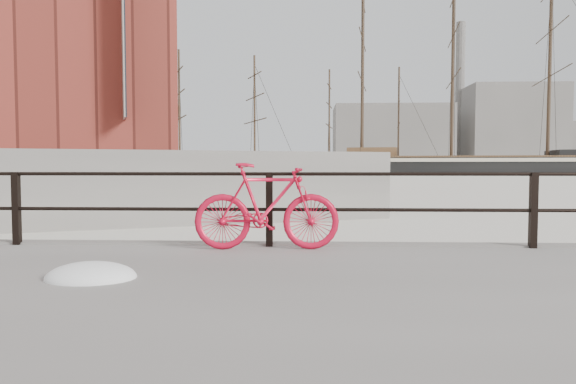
% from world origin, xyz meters
% --- Properties ---
extents(ground, '(400.00, 400.00, 0.00)m').
position_xyz_m(ground, '(0.00, 0.00, 0.00)').
color(ground, white).
rests_on(ground, ground).
extents(far_quay, '(78.44, 148.07, 1.80)m').
position_xyz_m(far_quay, '(-40.00, 72.00, 0.90)').
color(far_quay, gray).
rests_on(far_quay, ground).
extents(guardrail, '(28.00, 0.10, 1.00)m').
position_xyz_m(guardrail, '(0.00, -0.15, 0.85)').
color(guardrail, black).
rests_on(guardrail, promenade).
extents(bicycle, '(1.88, 0.38, 1.13)m').
position_xyz_m(bicycle, '(-3.51, -0.43, 0.91)').
color(bicycle, red).
rests_on(bicycle, promenade).
extents(barque_black, '(70.30, 32.84, 37.72)m').
position_xyz_m(barque_black, '(21.54, 82.92, 0.00)').
color(barque_black, black).
rests_on(barque_black, ground).
extents(schooner_mid, '(27.88, 14.78, 19.34)m').
position_xyz_m(schooner_mid, '(6.50, 84.17, 0.00)').
color(schooner_mid, white).
rests_on(schooner_mid, ground).
extents(schooner_left, '(27.26, 20.14, 18.81)m').
position_xyz_m(schooner_left, '(-16.50, 68.57, 0.00)').
color(schooner_left, beige).
rests_on(schooner_left, ground).
extents(apartment_mustard, '(26.02, 22.15, 22.20)m').
position_xyz_m(apartment_mustard, '(-29.49, 40.65, 12.90)').
color(apartment_mustard, gold).
rests_on(apartment_mustard, far_quay).
extents(apartment_cream, '(24.16, 21.40, 21.20)m').
position_xyz_m(apartment_cream, '(-38.11, 61.98, 12.40)').
color(apartment_cream, beige).
rests_on(apartment_cream, far_quay).
extents(apartment_grey, '(26.02, 22.15, 23.20)m').
position_xyz_m(apartment_grey, '(-46.35, 82.38, 13.40)').
color(apartment_grey, '#ACACA7').
rests_on(apartment_grey, far_quay).
extents(apartment_brick, '(27.87, 22.90, 21.20)m').
position_xyz_m(apartment_brick, '(-54.97, 103.70, 12.40)').
color(apartment_brick, maroon).
rests_on(apartment_brick, far_quay).
extents(industrial_west, '(32.00, 18.00, 18.00)m').
position_xyz_m(industrial_west, '(20.00, 140.00, 9.00)').
color(industrial_west, gray).
rests_on(industrial_west, ground).
extents(industrial_mid, '(26.00, 20.00, 24.00)m').
position_xyz_m(industrial_mid, '(55.00, 145.00, 12.00)').
color(industrial_mid, gray).
rests_on(industrial_mid, ground).
extents(smokestack, '(2.80, 2.80, 44.00)m').
position_xyz_m(smokestack, '(42.00, 150.00, 22.00)').
color(smokestack, gray).
rests_on(smokestack, ground).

